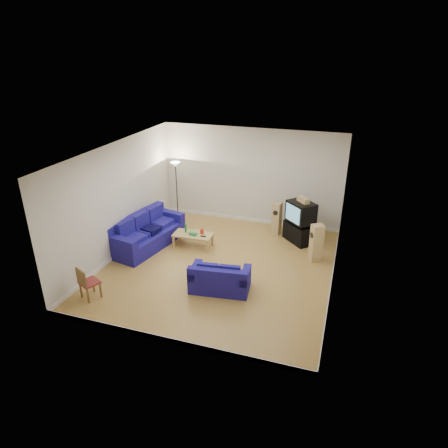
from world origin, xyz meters
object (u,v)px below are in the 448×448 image
(sofa_three_seat, at_px, (145,235))
(television, at_px, (301,212))
(tv_stand, at_px, (299,233))
(sofa_loveseat, at_px, (220,280))
(coffee_table, at_px, (193,236))

(sofa_three_seat, height_order, television, television)
(sofa_three_seat, height_order, tv_stand, sofa_three_seat)
(sofa_three_seat, distance_m, tv_stand, 4.67)
(sofa_loveseat, distance_m, tv_stand, 3.62)
(sofa_loveseat, height_order, coffee_table, sofa_loveseat)
(sofa_loveseat, xyz_separation_m, coffee_table, (-1.50, 1.96, 0.09))
(sofa_three_seat, xyz_separation_m, television, (4.36, 1.68, 0.64))
(tv_stand, bearing_deg, coffee_table, -110.03)
(sofa_loveseat, bearing_deg, tv_stand, 59.25)
(tv_stand, height_order, television, television)
(tv_stand, bearing_deg, television, -21.78)
(television, bearing_deg, coffee_table, -112.03)
(sofa_three_seat, bearing_deg, television, 122.47)
(tv_stand, xyz_separation_m, television, (0.02, -0.04, 0.70))
(sofa_loveseat, distance_m, coffee_table, 2.47)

